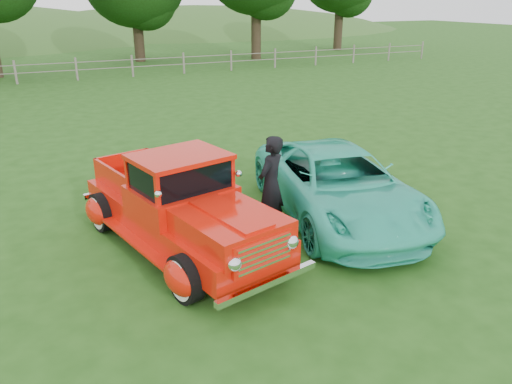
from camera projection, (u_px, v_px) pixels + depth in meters
name	position (u px, v px, depth m)	size (l,w,h in m)	color
ground	(232.00, 264.00, 8.48)	(140.00, 140.00, 0.00)	#1F4913
distant_hills	(9.00, 76.00, 58.74)	(116.00, 60.00, 18.00)	#355B21
fence_line	(76.00, 69.00, 26.83)	(48.00, 0.12, 1.20)	slate
red_pickup	(180.00, 207.00, 8.77)	(3.05, 5.25, 1.78)	black
teal_sedan	(338.00, 185.00, 10.06)	(2.34, 5.08, 1.41)	#32CBAC
man	(271.00, 184.00, 9.42)	(0.69, 0.45, 1.88)	black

